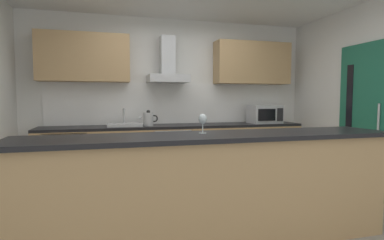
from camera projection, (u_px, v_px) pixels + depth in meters
name	position (u px, v px, depth m)	size (l,w,h in m)	color
ground	(206.00, 218.00, 3.43)	(5.62, 4.64, 0.02)	gray
wall_back	(172.00, 99.00, 5.14)	(5.62, 0.12, 2.60)	white
wall_right	(382.00, 99.00, 3.96)	(0.12, 4.64, 2.60)	white
backsplash_tile	(172.00, 103.00, 5.08)	(3.93, 0.02, 0.66)	white
counter_back	(177.00, 153.00, 4.84)	(4.07, 0.60, 0.90)	tan
counter_island	(213.00, 189.00, 2.75)	(3.40, 0.64, 1.00)	tan
upper_cabinets	(174.00, 61.00, 4.88)	(4.01, 0.32, 0.70)	tan
side_door	(363.00, 120.00, 4.16)	(0.08, 0.85, 2.05)	#1E664C
oven	(170.00, 153.00, 4.78)	(0.60, 0.62, 0.80)	slate
refrigerator	(67.00, 161.00, 4.38)	(0.58, 0.60, 0.85)	white
microwave	(265.00, 114.00, 5.14)	(0.50, 0.38, 0.30)	#B7BABC
sink	(124.00, 124.00, 4.58)	(0.50, 0.40, 0.26)	silver
kettle	(148.00, 119.00, 4.62)	(0.29, 0.15, 0.24)	#B7BABC
range_hood	(168.00, 68.00, 4.81)	(0.62, 0.45, 0.72)	#B7BABC
wine_glass	(203.00, 120.00, 2.78)	(0.08, 0.08, 0.18)	silver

